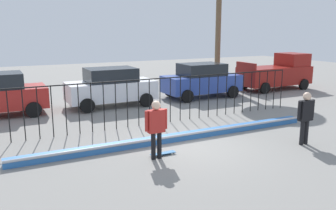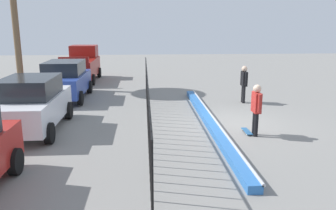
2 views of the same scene
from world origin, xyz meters
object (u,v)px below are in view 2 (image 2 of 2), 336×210
(skateboard, at_px, (247,131))
(skateboarder, at_px, (256,105))
(parked_car_white, at_px, (31,104))
(camera_operator, at_px, (244,81))
(parked_car_blue, at_px, (65,80))
(pickup_truck, at_px, (82,65))

(skateboard, bearing_deg, skateboarder, -147.76)
(skateboarder, bearing_deg, parked_car_white, 106.19)
(parked_car_white, bearing_deg, skateboarder, -99.20)
(skateboarder, bearing_deg, skateboard, 55.27)
(camera_operator, height_order, parked_car_white, parked_car_white)
(skateboard, bearing_deg, parked_car_white, 85.25)
(camera_operator, bearing_deg, skateboard, 43.29)
(parked_car_white, relative_size, parked_car_blue, 1.00)
(parked_car_white, height_order, pickup_truck, pickup_truck)
(skateboarder, distance_m, parked_car_white, 7.76)
(skateboarder, bearing_deg, parked_car_blue, 74.74)
(skateboard, height_order, parked_car_blue, parked_car_blue)
(skateboarder, height_order, parked_car_white, parked_car_white)
(parked_car_blue, bearing_deg, camera_operator, -101.49)
(camera_operator, xyz_separation_m, parked_car_white, (-3.81, 8.68, -0.09))
(skateboarder, height_order, skateboard, skateboarder)
(camera_operator, relative_size, parked_car_white, 0.41)
(parked_car_white, xyz_separation_m, parked_car_blue, (5.23, -0.05, 0.00))
(camera_operator, relative_size, pickup_truck, 0.38)
(skateboard, bearing_deg, pickup_truck, 34.35)
(pickup_truck, bearing_deg, parked_car_blue, 176.13)
(parked_car_blue, distance_m, pickup_truck, 5.77)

